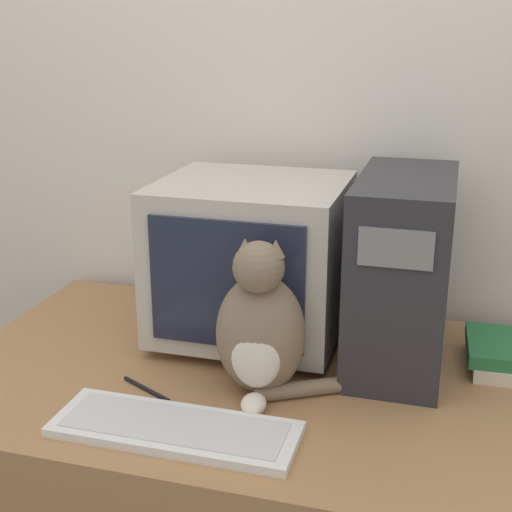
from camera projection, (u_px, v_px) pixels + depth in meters
name	position (u px, v px, depth m)	size (l,w,h in m)	color
wall_back	(301.00, 120.00, 1.89)	(7.00, 0.05, 2.50)	silver
desk	(250.00, 511.00, 1.72)	(1.36, 0.85, 0.75)	#9E7047
crt_monitor	(252.00, 259.00, 1.72)	(0.44, 0.40, 0.40)	#BCB7AD
computer_tower	(402.00, 270.00, 1.61)	(0.21, 0.44, 0.43)	#28282D
keyboard	(175.00, 429.00, 1.36)	(0.48, 0.17, 0.02)	silver
cat	(261.00, 330.00, 1.47)	(0.28, 0.23, 0.35)	#7A6651
book_stack	(498.00, 353.00, 1.62)	(0.15, 0.21, 0.06)	beige
pen	(146.00, 389.00, 1.52)	(0.13, 0.07, 0.01)	black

